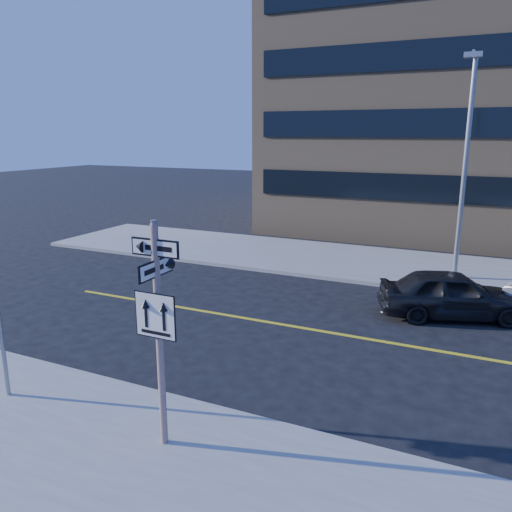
% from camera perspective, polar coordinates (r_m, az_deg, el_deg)
% --- Properties ---
extents(ground, '(120.00, 120.00, 0.00)m').
position_cam_1_polar(ground, '(11.63, -3.05, -14.74)').
color(ground, black).
rests_on(ground, ground).
extents(sign_pole, '(0.92, 0.92, 4.06)m').
position_cam_1_polar(sign_pole, '(8.67, -11.11, -7.58)').
color(sign_pole, beige).
rests_on(sign_pole, near_sidewalk).
extents(parked_car_a, '(3.13, 4.73, 1.50)m').
position_cam_1_polar(parked_car_a, '(16.53, 21.51, -4.07)').
color(parked_car_a, black).
rests_on(parked_car_a, ground).
extents(streetlight_a, '(0.55, 2.25, 8.00)m').
position_cam_1_polar(streetlight_a, '(19.79, 22.85, 10.48)').
color(streetlight_a, gray).
rests_on(streetlight_a, far_sidewalk).
extents(building_brick, '(18.00, 18.00, 18.00)m').
position_cam_1_polar(building_brick, '(34.28, 21.19, 18.77)').
color(building_brick, tan).
rests_on(building_brick, ground).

